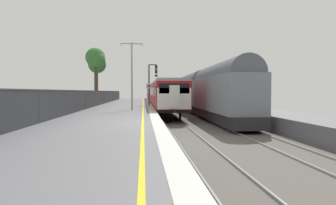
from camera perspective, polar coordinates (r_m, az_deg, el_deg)
name	(u,v)px	position (r m, az deg, el deg)	size (l,w,h in m)	color
ground	(201,134)	(15.61, 6.29, -5.94)	(17.40, 110.00, 1.21)	slate
commuter_train_at_platform	(157,93)	(55.09, -2.20, 1.77)	(2.83, 63.96, 3.81)	maroon
freight_train_adjacent_track	(205,91)	(31.59, 7.01, 2.24)	(2.60, 27.61, 4.86)	#232326
signal_gantry	(151,79)	(35.56, -3.19, 4.41)	(1.10, 0.24, 4.81)	#47474C
speed_limit_sign	(149,92)	(30.54, -3.65, 2.08)	(0.59, 0.08, 2.45)	#59595B
platform_lamp_mid	(132,70)	(25.77, -6.91, 6.09)	(2.00, 0.20, 5.73)	#93999E
platform_back_fence	(39,106)	(16.03, -23.38, -0.54)	(0.07, 99.00, 1.68)	#282B2D
background_tree_left	(97,65)	(54.63, -13.30, 6.96)	(3.15, 3.15, 7.97)	#473323
background_tree_centre	(96,59)	(47.43, -13.53, 8.11)	(3.09, 3.11, 8.28)	#473323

